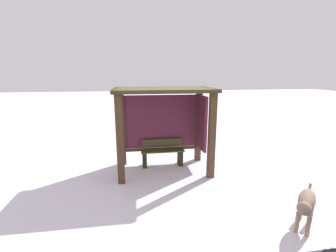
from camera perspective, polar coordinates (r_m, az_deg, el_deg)
The scene contains 4 objects.
ground_plane at distance 6.73m, azimuth -0.99°, elevation -10.75°, with size 60.00×60.00×0.00m, color white.
bus_shelter at distance 6.47m, azimuth -0.38°, elevation 3.13°, with size 2.62×1.56×2.32m.
bench_left_inside at distance 6.92m, azimuth -1.39°, elevation -6.80°, with size 1.27×0.37×0.77m.
dog at distance 4.84m, azimuth 30.92°, elevation -15.94°, with size 0.79×0.80×0.71m.
Camera 1 is at (-0.80, -6.11, 2.70)m, focal length 24.73 mm.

